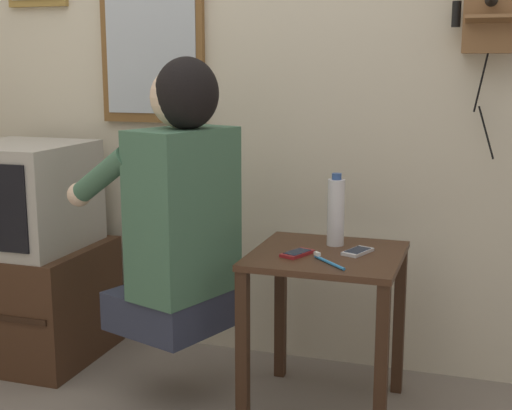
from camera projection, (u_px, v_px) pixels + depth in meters
The scene contains 11 objects.
wall_back at pixel (236, 51), 2.90m from camera, with size 6.80×0.05×2.55m.
side_table at pixel (326, 287), 2.48m from camera, with size 0.51×0.50×0.58m.
person at pixel (178, 204), 2.47m from camera, with size 0.60×0.52×0.96m.
tv_stand at pixel (31, 300), 3.02m from camera, with size 0.58×0.55×0.48m.
television at pixel (23, 196), 2.91m from camera, with size 0.47×0.50×0.43m.
wall_phone_antique at pixel (491, 8), 2.50m from camera, with size 0.22×0.18×0.72m.
wall_mirror at pixel (151, 28), 2.95m from camera, with size 0.46×0.03×0.78m.
cell_phone_held at pixel (297, 253), 2.42m from camera, with size 0.10×0.14×0.01m.
cell_phone_spare at pixel (358, 251), 2.45m from camera, with size 0.10×0.14×0.01m.
water_bottle at pixel (336, 212), 2.54m from camera, with size 0.06×0.06×0.26m.
toothbrush at pixel (327, 261), 2.33m from camera, with size 0.13×0.13×0.02m.
Camera 1 is at (1.00, -1.54, 1.22)m, focal length 50.00 mm.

